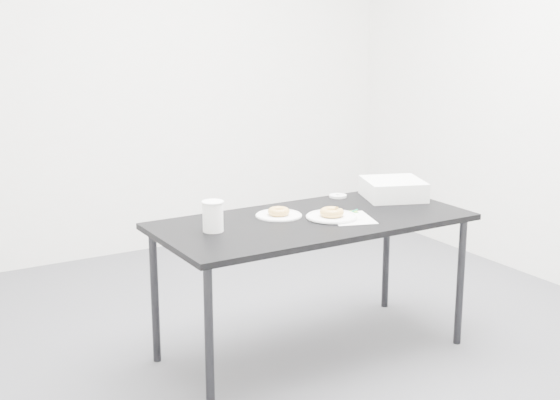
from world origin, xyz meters
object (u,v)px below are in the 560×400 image
scorecard (351,218)px  coffee_cup (213,216)px  donut_near (332,212)px  bakery_box (393,189)px  table (312,229)px  plate_near (332,217)px  donut_far (279,211)px  plate_far (279,215)px  pen (351,212)px

scorecard → coffee_cup: bearing=-173.5°
donut_near → bakery_box: size_ratio=0.39×
table → plate_near: 0.11m
donut_far → plate_near: bearing=-38.9°
scorecard → plate_near: (-0.08, 0.05, 0.01)m
scorecard → bakery_box: size_ratio=0.82×
plate_far → coffee_cup: coffee_cup is taller
donut_near → bakery_box: (0.53, 0.18, 0.02)m
plate_near → plate_far: (-0.21, 0.17, -0.00)m
scorecard → pen: (0.06, 0.08, 0.00)m
pen → plate_far: (-0.35, 0.14, -0.00)m
pen → donut_far: (-0.35, 0.14, 0.02)m
table → plate_far: size_ratio=6.74×
scorecard → plate_far: (-0.29, 0.22, 0.00)m
plate_near → donut_far: 0.27m
donut_near → coffee_cup: size_ratio=0.83×
scorecard → donut_near: donut_near is taller
scorecard → coffee_cup: (-0.69, 0.14, 0.07)m
pen → coffee_cup: coffee_cup is taller
coffee_cup → plate_near: bearing=-8.0°
plate_near → donut_far: bearing=141.1°
scorecard → donut_far: 0.36m
coffee_cup → bakery_box: bearing=4.7°
plate_near → bakery_box: bearing=18.7°
plate_far → plate_near: bearing=-38.9°
scorecard → plate_far: size_ratio=1.09×
coffee_cup → pen: bearing=-4.5°
plate_near → donut_near: size_ratio=2.13×
table → donut_far: donut_far is taller
bakery_box → donut_far: bearing=-158.6°
bakery_box → plate_near: bearing=-140.8°
scorecard → plate_far: bearing=160.4°
pen → donut_far: donut_far is taller
donut_far → donut_near: bearing=-38.9°
table → pen: size_ratio=13.31×
plate_far → bakery_box: 0.73m
bakery_box → pen: bearing=-138.1°
plate_far → bakery_box: size_ratio=0.75×
table → coffee_cup: 0.54m
donut_far → bakery_box: 0.73m
donut_far → bakery_box: size_ratio=0.35×
plate_near → bakery_box: bakery_box is taller
donut_near → donut_far: donut_near is taller
table → plate_far: 0.18m
pen → plate_near: 0.14m
pen → plate_near: size_ratio=0.46×
scorecard → coffee_cup: size_ratio=1.74×
pen → coffee_cup: bearing=150.5°
donut_far → coffee_cup: bearing=-168.6°
scorecard → bakery_box: 0.51m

